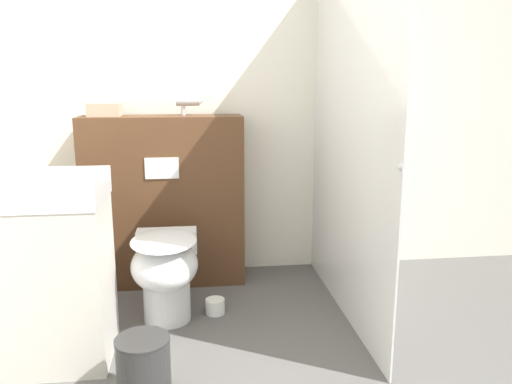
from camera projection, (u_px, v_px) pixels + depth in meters
The scene contains 9 objects.
wall_back at pixel (220, 103), 3.59m from camera, with size 8.00×0.06×2.50m.
partition_panel at pixel (165, 201), 3.47m from camera, with size 1.09×0.32×1.18m.
shower_glass at pixel (348, 138), 2.91m from camera, with size 0.04×1.60×2.16m.
toilet at pixel (165, 270), 2.91m from camera, with size 0.38×0.62×0.54m.
sink_vanity at pixel (47, 270), 2.48m from camera, with size 0.60×0.46×1.11m.
hair_drier at pixel (189, 102), 3.38m from camera, with size 0.19×0.07×0.13m.
folded_towel at pixel (105, 109), 3.31m from camera, with size 0.21×0.19×0.09m.
spare_toilet_roll at pixel (215, 306), 3.08m from camera, with size 0.12×0.12×0.09m.
waste_bin at pixel (144, 370), 2.20m from camera, with size 0.24×0.24×0.31m.
Camera 1 is at (-0.19, -1.69, 1.40)m, focal length 35.00 mm.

